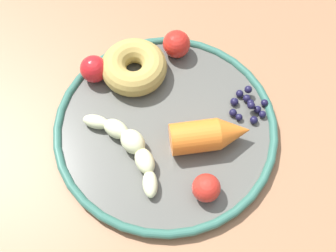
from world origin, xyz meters
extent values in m
plane|color=#4C4942|center=(0.00, 0.00, 0.00)|extent=(6.00, 6.00, 0.00)
cube|color=#9B6B4A|center=(0.00, 0.00, 0.71)|extent=(0.95, 0.83, 0.03)
cube|color=#9A7146|center=(-0.42, -0.35, 0.35)|extent=(0.05, 0.05, 0.70)
cube|color=#9A7146|center=(0.42, -0.35, 0.35)|extent=(0.05, 0.05, 0.70)
cylinder|color=#555650|center=(-0.01, 0.04, 0.73)|extent=(0.30, 0.30, 0.01)
torus|color=#336859|center=(-0.01, 0.04, 0.74)|extent=(0.32, 0.32, 0.01)
ellipsoid|color=beige|center=(0.02, 0.13, 0.75)|extent=(0.02, 0.04, 0.02)
ellipsoid|color=beige|center=(0.02, 0.10, 0.75)|extent=(0.04, 0.04, 0.02)
ellipsoid|color=beige|center=(0.04, 0.07, 0.75)|extent=(0.05, 0.05, 0.03)
ellipsoid|color=beige|center=(0.06, 0.05, 0.75)|extent=(0.05, 0.04, 0.02)
ellipsoid|color=beige|center=(0.09, 0.03, 0.75)|extent=(0.04, 0.03, 0.02)
cylinder|color=orange|center=(-0.04, 0.07, 0.76)|extent=(0.07, 0.05, 0.04)
cone|color=orange|center=(-0.10, 0.06, 0.76)|extent=(0.05, 0.05, 0.04)
torus|color=tan|center=(0.04, -0.05, 0.76)|extent=(0.13, 0.13, 0.04)
sphere|color=#191638|center=(-0.13, 0.04, 0.75)|extent=(0.01, 0.01, 0.01)
sphere|color=#191638|center=(-0.15, 0.01, 0.75)|extent=(0.01, 0.01, 0.01)
sphere|color=#191638|center=(-0.13, 0.01, 0.75)|extent=(0.01, 0.01, 0.01)
sphere|color=#191638|center=(-0.11, 0.01, 0.75)|extent=(0.01, 0.01, 0.01)
sphere|color=#191638|center=(-0.12, 0.00, 0.75)|extent=(0.01, 0.01, 0.01)
sphere|color=#191638|center=(-0.14, 0.03, 0.75)|extent=(0.01, 0.01, 0.01)
sphere|color=#191638|center=(-0.11, 0.03, 0.75)|extent=(0.01, 0.01, 0.01)
sphere|color=#191638|center=(-0.11, -0.01, 0.75)|extent=(0.01, 0.01, 0.01)
sphere|color=#191638|center=(-0.14, 0.02, 0.75)|extent=(0.01, 0.01, 0.01)
sphere|color=#191638|center=(-0.10, 0.02, 0.75)|extent=(0.01, 0.01, 0.01)
sphere|color=#191638|center=(-0.13, 0.02, 0.75)|extent=(0.01, 0.01, 0.01)
sphere|color=#191638|center=(-0.13, -0.01, 0.75)|extent=(0.01, 0.01, 0.01)
sphere|color=red|center=(-0.05, 0.14, 0.76)|extent=(0.04, 0.04, 0.04)
sphere|color=red|center=(0.10, -0.05, 0.76)|extent=(0.04, 0.04, 0.04)
sphere|color=red|center=(-0.03, -0.09, 0.76)|extent=(0.04, 0.04, 0.04)
camera|label=1|loc=(0.00, 0.31, 1.26)|focal=44.96mm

